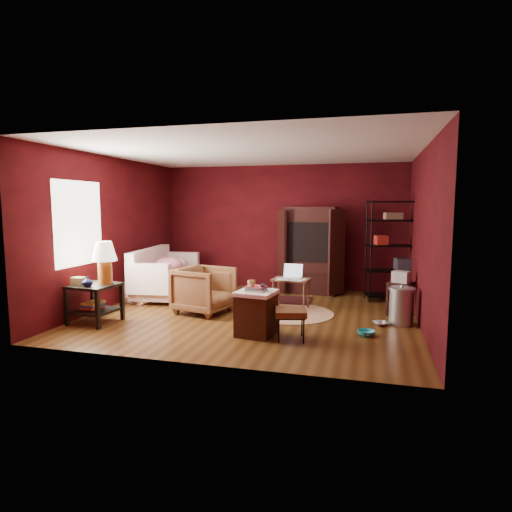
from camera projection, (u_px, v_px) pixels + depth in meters
The scene contains 18 objects.
room at pixel (251, 234), 7.37m from camera, with size 5.54×5.04×2.84m.
sofa at pixel (166, 279), 9.01m from camera, with size 1.86×0.54×0.73m, color white.
armchair at pixel (204, 288), 7.57m from camera, with size 0.87×0.81×0.90m, color black.
pet_bowl_steel at pixel (380, 318), 6.76m from camera, with size 0.24×0.06×0.24m, color #B6B9BD.
pet_bowl_turquoise at pixel (366, 327), 6.23m from camera, with size 0.26×0.08×0.26m, color #2ABCC4.
vase at pixel (87, 282), 6.66m from camera, with size 0.16×0.17×0.16m, color #0D1243.
mug at pixel (251, 282), 6.17m from camera, with size 0.12×0.09×0.12m, color #EFDB75.
side_table at pixel (100, 274), 6.89m from camera, with size 0.71×0.71×1.32m.
sofa_cushions at pixel (163, 275), 9.01m from camera, with size 1.13×2.26×0.91m.
hamper at pixel (256, 312), 6.25m from camera, with size 0.60×0.60×0.76m.
footstool at pixel (291, 313), 6.03m from camera, with size 0.51×0.51×0.44m.
rug_round at pixel (290, 313), 7.53m from camera, with size 1.70×1.70×0.01m.
rug_oriental at pixel (283, 300), 8.57m from camera, with size 1.12×0.77×0.01m.
laptop_desk at pixel (291, 282), 7.83m from camera, with size 0.69×0.55×0.82m.
tv_armoire at pixel (311, 248), 9.23m from camera, with size 1.47×0.84×1.86m.
wire_shelving at pixel (393, 246), 8.45m from camera, with size 1.04×0.64×1.99m.
small_stand at pixel (401, 282), 7.36m from camera, with size 0.51×0.51×0.77m.
trash_can at pixel (401, 306), 6.80m from camera, with size 0.52×0.52×0.65m.
Camera 1 is at (1.96, -7.10, 1.90)m, focal length 30.00 mm.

